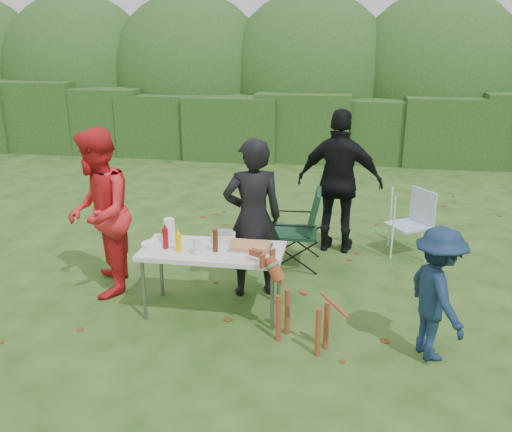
% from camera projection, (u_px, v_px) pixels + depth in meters
% --- Properties ---
extents(ground, '(80.00, 80.00, 0.00)m').
position_uv_depth(ground, '(242.00, 321.00, 5.74)').
color(ground, '#1E4211').
extents(hedge_row, '(22.00, 1.40, 1.70)m').
position_uv_depth(hedge_row, '(304.00, 124.00, 12.95)').
color(hedge_row, '#23471C').
rests_on(hedge_row, ground).
extents(shrub_backdrop, '(20.00, 2.60, 3.20)m').
position_uv_depth(shrub_backdrop, '(309.00, 85.00, 14.20)').
color(shrub_backdrop, '#3D6628').
rests_on(shrub_backdrop, ground).
extents(folding_table, '(1.50, 0.70, 0.74)m').
position_uv_depth(folding_table, '(212.00, 254.00, 5.73)').
color(folding_table, silver).
rests_on(folding_table, ground).
extents(person_cook, '(0.78, 0.64, 1.84)m').
position_uv_depth(person_cook, '(253.00, 219.00, 6.09)').
color(person_cook, black).
rests_on(person_cook, ground).
extents(person_red_jacket, '(0.99, 1.12, 1.93)m').
position_uv_depth(person_red_jacket, '(99.00, 213.00, 6.12)').
color(person_red_jacket, red).
rests_on(person_red_jacket, ground).
extents(person_black_puffy, '(1.22, 0.66, 1.97)m').
position_uv_depth(person_black_puffy, '(340.00, 182.00, 7.33)').
color(person_black_puffy, black).
rests_on(person_black_puffy, ground).
extents(child, '(0.73, 0.94, 1.28)m').
position_uv_depth(child, '(437.00, 294.00, 4.94)').
color(child, '#132643').
rests_on(child, ground).
extents(dog, '(0.96, 0.73, 0.85)m').
position_uv_depth(dog, '(303.00, 305.00, 5.19)').
color(dog, brown).
rests_on(dog, ground).
extents(camping_chair, '(0.67, 0.67, 1.03)m').
position_uv_depth(camping_chair, '(295.00, 228.00, 6.98)').
color(camping_chair, '#123420').
rests_on(camping_chair, ground).
extents(lawn_chair, '(0.74, 0.74, 0.90)m').
position_uv_depth(lawn_chair, '(409.00, 223.00, 7.37)').
color(lawn_chair, '#478AC2').
rests_on(lawn_chair, ground).
extents(food_tray, '(0.45, 0.30, 0.02)m').
position_uv_depth(food_tray, '(250.00, 248.00, 5.71)').
color(food_tray, '#B7B7BA').
rests_on(food_tray, folding_table).
extents(focaccia_bread, '(0.40, 0.26, 0.04)m').
position_uv_depth(focaccia_bread, '(250.00, 245.00, 5.71)').
color(focaccia_bread, tan).
rests_on(focaccia_bread, food_tray).
extents(mustard_bottle, '(0.06, 0.06, 0.20)m').
position_uv_depth(mustard_bottle, '(178.00, 242.00, 5.62)').
color(mustard_bottle, '#E3C701').
rests_on(mustard_bottle, folding_table).
extents(ketchup_bottle, '(0.06, 0.06, 0.22)m').
position_uv_depth(ketchup_bottle, '(166.00, 238.00, 5.69)').
color(ketchup_bottle, maroon).
rests_on(ketchup_bottle, folding_table).
extents(beer_bottle, '(0.06, 0.06, 0.24)m').
position_uv_depth(beer_bottle, '(215.00, 241.00, 5.61)').
color(beer_bottle, '#47230F').
rests_on(beer_bottle, folding_table).
extents(paper_towel_roll, '(0.12, 0.12, 0.26)m').
position_uv_depth(paper_towel_roll, '(170.00, 230.00, 5.87)').
color(paper_towel_roll, white).
rests_on(paper_towel_roll, folding_table).
extents(cup_stack, '(0.08, 0.08, 0.18)m').
position_uv_depth(cup_stack, '(197.00, 246.00, 5.54)').
color(cup_stack, white).
rests_on(cup_stack, folding_table).
extents(pasta_bowl, '(0.26, 0.26, 0.10)m').
position_uv_depth(pasta_bowl, '(224.00, 237.00, 5.89)').
color(pasta_bowl, silver).
rests_on(pasta_bowl, folding_table).
extents(plate_stack, '(0.24, 0.24, 0.05)m').
position_uv_depth(plate_stack, '(153.00, 245.00, 5.75)').
color(plate_stack, white).
rests_on(plate_stack, folding_table).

